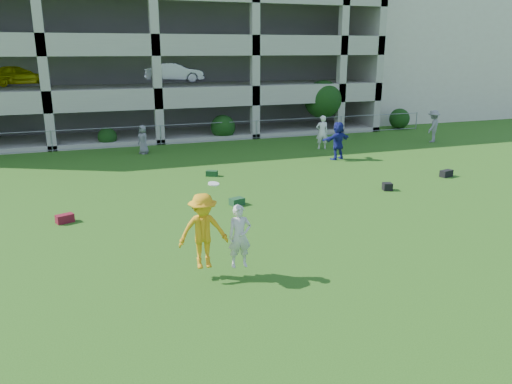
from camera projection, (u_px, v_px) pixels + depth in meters
name	position (u px, v px, depth m)	size (l,w,h in m)	color
ground	(283.00, 279.00, 12.38)	(100.00, 100.00, 0.00)	#235114
stucco_building	(405.00, 54.00, 43.72)	(16.00, 14.00, 10.00)	beige
bystander_c	(143.00, 140.00, 26.90)	(0.76, 0.50, 1.56)	slate
bystander_d	(338.00, 141.00, 25.51)	(1.80, 0.57, 1.94)	navy
bystander_e	(322.00, 132.00, 28.14)	(0.69, 0.46, 1.90)	white
bystander_f	(433.00, 126.00, 30.25)	(1.25, 0.72, 1.94)	gray
bag_red_a	(65.00, 218.00, 16.35)	(0.55, 0.30, 0.28)	#540E14
bag_green_c	(237.00, 202.00, 18.19)	(0.50, 0.35, 0.26)	#13361D
crate_d	(387.00, 187.00, 20.09)	(0.35, 0.35, 0.30)	black
bag_black_e	(446.00, 173.00, 22.20)	(0.60, 0.30, 0.30)	black
bag_green_g	(212.00, 173.00, 22.32)	(0.50, 0.30, 0.25)	#153A1D
frisbee_contest	(210.00, 232.00, 12.13)	(1.80, 0.76, 2.18)	orange
parking_garage	(137.00, 41.00, 35.81)	(30.00, 14.00, 12.00)	#9E998C
fence	(161.00, 135.00, 29.42)	(36.06, 0.06, 1.20)	gray
shrub_row	(231.00, 115.00, 31.28)	(34.38, 2.52, 3.50)	#163D11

